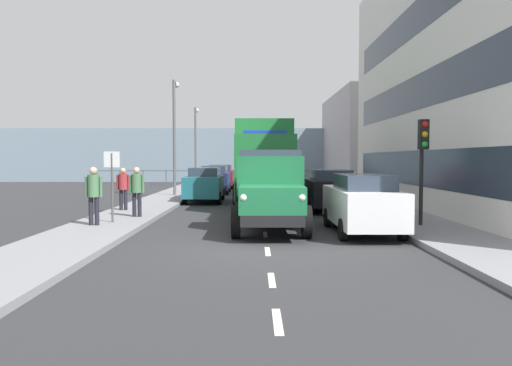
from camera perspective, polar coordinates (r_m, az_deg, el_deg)
The scene contains 22 objects.
ground_plane at distance 22.99m, azimuth 0.60°, elevation -2.63°, with size 80.00×80.00×0.00m, color #2D2D30.
sidewalk_left at distance 23.58m, azimuth 12.74°, elevation -2.38°, with size 2.38×42.14×0.15m, color gray.
sidewalk_right at distance 23.45m, azimuth -11.60°, elevation -2.40°, with size 2.38×42.14×0.15m, color gray.
road_centreline_markings at distance 22.07m, azimuth 0.64°, elevation -2.85°, with size 0.12×37.32×0.01m.
building_terrace at distance 23.15m, azimuth 25.21°, elevation 11.56°, with size 6.57×20.99×11.62m.
building_far_block at distance 42.03m, azimuth 13.27°, elevation 4.80°, with size 6.56×14.03×7.39m.
sea_horizon at distance 46.96m, azimuth 0.21°, elevation 3.20°, with size 80.00×0.80×5.00m, color gray.
seawall_railing at distance 43.37m, azimuth 0.24°, elevation 1.14°, with size 28.08×0.08×1.20m.
truck_vintage_green at distance 14.88m, azimuth 1.59°, elevation -1.04°, with size 2.17×5.64×2.43m.
lorry_cargo_green at distance 22.94m, azimuth 0.89°, elevation 2.55°, with size 2.58×8.20×3.87m.
car_white_kerbside_near at distance 14.84m, azimuth 11.98°, elevation -2.21°, with size 1.75×4.50×1.72m.
car_black_kerbside_1 at distance 21.00m, azimuth 8.38°, elevation -0.72°, with size 1.90×4.18×1.72m.
car_teal_oppositeside_0 at distance 25.17m, azimuth -5.87°, elevation -0.13°, with size 1.82×4.25×1.72m.
car_navy_oppositeside_1 at distance 31.34m, azimuth -4.75°, elevation 0.45°, with size 1.88×4.16×1.72m.
car_maroon_oppositeside_2 at distance 36.97m, azimuth -4.05°, elevation 0.81°, with size 1.98×4.51×1.72m.
pedestrian_couple_a at distance 15.94m, azimuth -18.04°, elevation -0.85°, with size 0.53×0.34×1.77m.
pedestrian_near_railing at distance 17.87m, azimuth -13.45°, elevation -0.50°, with size 0.53×0.34×1.73m.
pedestrian_in_dark_coat at distance 20.33m, azimuth -14.91°, elevation -0.26°, with size 0.53×0.34×1.66m.
traffic_light_near at distance 15.90m, azimuth 18.50°, elevation 3.73°, with size 0.28×0.41×3.20m.
lamp_post_promenade at distance 28.33m, azimuth -9.26°, elevation 6.37°, with size 0.32×1.14×6.38m.
lamp_post_far at distance 38.38m, azimuth -6.88°, elevation 5.06°, with size 0.32×1.14×5.90m.
street_sign at distance 16.49m, azimuth -16.11°, elevation 0.98°, with size 0.50×0.07×2.25m.
Camera 1 is at (0.31, 11.96, 2.18)m, focal length 35.06 mm.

